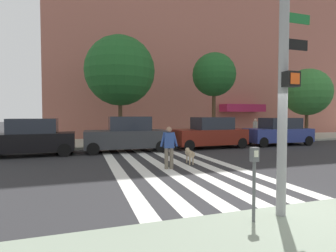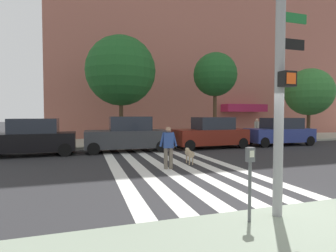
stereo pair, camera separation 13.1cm
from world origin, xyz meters
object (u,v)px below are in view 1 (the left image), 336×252
object	(u,v)px
parked_car_fourth_in_line	(278,132)
pedestrian_bystander	(255,128)
parked_car_behind_first	(127,135)
dog_on_leash	(190,153)
parked_car_near_curb	(31,138)
pedestrian_dog_walker	(169,145)
street_tree_middle	(214,75)
street_tree_further	(307,92)
street_tree_nearest	(120,71)
traffic_light_pole	(286,39)
parked_car_third_in_line	(210,133)
parking_meter_curbside	(254,174)

from	to	relation	value
parked_car_fourth_in_line	pedestrian_bystander	xyz separation A→B (m)	(0.27, 2.94, 0.17)
parked_car_behind_first	dog_on_leash	distance (m)	5.00
parked_car_fourth_in_line	pedestrian_bystander	distance (m)	2.96
parked_car_near_curb	pedestrian_dog_walker	xyz separation A→B (m)	(5.68, -5.37, 0.02)
street_tree_middle	pedestrian_dog_walker	world-z (taller)	street_tree_middle
street_tree_further	pedestrian_dog_walker	distance (m)	16.89
parked_car_near_curb	street_tree_further	size ratio (longest dim) A/B	0.75
street_tree_middle	parked_car_fourth_in_line	bearing A→B (deg)	-35.65
parked_car_fourth_in_line	parked_car_behind_first	bearing A→B (deg)	180.00
street_tree_nearest	pedestrian_dog_walker	world-z (taller)	street_tree_nearest
parked_car_behind_first	dog_on_leash	size ratio (longest dim) A/B	4.26
traffic_light_pole	pedestrian_bystander	world-z (taller)	traffic_light_pole
street_tree_further	parked_car_near_curb	bearing A→B (deg)	-173.36
parked_car_third_in_line	pedestrian_dog_walker	xyz separation A→B (m)	(-4.53, -5.38, 0.00)
parked_car_behind_first	street_tree_nearest	world-z (taller)	street_tree_nearest
parked_car_fourth_in_line	pedestrian_dog_walker	size ratio (longest dim) A/B	2.80
street_tree_middle	pedestrian_dog_walker	bearing A→B (deg)	-127.62
traffic_light_pole	parked_car_behind_first	distance (m)	11.30
pedestrian_dog_walker	parked_car_fourth_in_line	bearing A→B (deg)	28.75
parked_car_third_in_line	dog_on_leash	distance (m)	5.70
parked_car_near_curb	street_tree_middle	world-z (taller)	street_tree_middle
parking_meter_curbside	dog_on_leash	world-z (taller)	parking_meter_curbside
traffic_light_pole	street_tree_middle	world-z (taller)	street_tree_middle
parking_meter_curbside	traffic_light_pole	bearing A→B (deg)	4.21
street_tree_nearest	pedestrian_dog_walker	size ratio (longest dim) A/B	4.33
traffic_light_pole	parked_car_near_curb	world-z (taller)	traffic_light_pole
street_tree_nearest	street_tree_middle	bearing A→B (deg)	0.95
parked_car_behind_first	pedestrian_dog_walker	size ratio (longest dim) A/B	2.86
parked_car_near_curb	parked_car_third_in_line	size ratio (longest dim) A/B	0.93
dog_on_leash	street_tree_further	bearing A→B (deg)	27.28
parked_car_third_in_line	parked_car_fourth_in_line	distance (m)	5.26
parked_car_behind_first	dog_on_leash	bearing A→B (deg)	-67.22
parked_car_behind_first	dog_on_leash	world-z (taller)	parked_car_behind_first
parked_car_behind_first	pedestrian_dog_walker	bearing A→B (deg)	-82.17
street_tree_nearest	parking_meter_curbside	bearing A→B (deg)	-87.68
traffic_light_pole	parked_car_behind_first	xyz separation A→B (m)	(-1.21, 10.94, -2.58)
parked_car_near_curb	pedestrian_bystander	xyz separation A→B (m)	(15.74, 2.94, 0.17)
parked_car_fourth_in_line	pedestrian_dog_walker	bearing A→B (deg)	-151.25
street_tree_nearest	pedestrian_bystander	distance (m)	11.52
parked_car_third_in_line	street_tree_nearest	bearing A→B (deg)	154.84
parking_meter_curbside	parked_car_behind_first	size ratio (longest dim) A/B	0.29
parking_meter_curbside	dog_on_leash	xyz separation A→B (m)	(1.42, 6.40, -0.59)
pedestrian_bystander	traffic_light_pole	bearing A→B (deg)	-124.63
street_tree_middle	parking_meter_curbside	bearing A→B (deg)	-115.14
parked_car_behind_first	street_tree_middle	world-z (taller)	street_tree_middle
parked_car_behind_first	parked_car_fourth_in_line	world-z (taller)	parked_car_behind_first
parked_car_near_curb	street_tree_middle	xyz separation A→B (m)	(11.83, 2.61, 4.14)
street_tree_middle	parked_car_near_curb	bearing A→B (deg)	-167.57
traffic_light_pole	parked_car_fourth_in_line	world-z (taller)	traffic_light_pole
street_tree_nearest	parked_car_third_in_line	bearing A→B (deg)	-25.16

